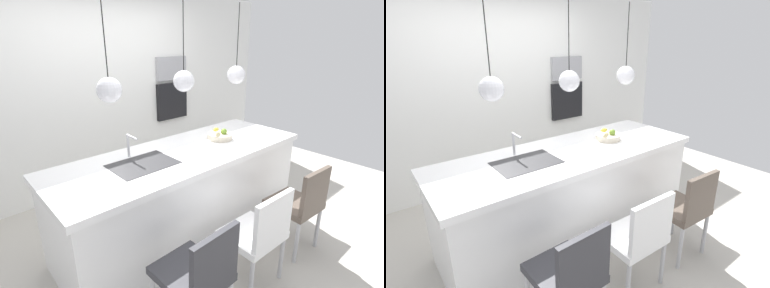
% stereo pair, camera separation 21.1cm
% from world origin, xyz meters
% --- Properties ---
extents(floor, '(6.60, 6.60, 0.00)m').
position_xyz_m(floor, '(0.00, 0.00, 0.00)').
color(floor, '#BCB7AD').
rests_on(floor, ground).
extents(back_wall, '(6.00, 0.10, 2.60)m').
position_xyz_m(back_wall, '(0.00, 1.65, 1.30)').
color(back_wall, white).
rests_on(back_wall, ground).
extents(kitchen_island, '(2.63, 0.93, 0.93)m').
position_xyz_m(kitchen_island, '(0.00, 0.00, 0.47)').
color(kitchen_island, white).
rests_on(kitchen_island, ground).
extents(sink_basin, '(0.56, 0.40, 0.02)m').
position_xyz_m(sink_basin, '(-0.47, 0.00, 0.93)').
color(sink_basin, '#2D2D30').
rests_on(sink_basin, kitchen_island).
extents(faucet, '(0.02, 0.17, 0.22)m').
position_xyz_m(faucet, '(-0.47, 0.21, 1.08)').
color(faucet, silver).
rests_on(faucet, kitchen_island).
extents(fruit_bowl, '(0.27, 0.27, 0.15)m').
position_xyz_m(fruit_bowl, '(0.53, 0.03, 0.97)').
color(fruit_bowl, beige).
rests_on(fruit_bowl, kitchen_island).
extents(microwave, '(0.54, 0.08, 0.34)m').
position_xyz_m(microwave, '(1.09, 1.58, 1.55)').
color(microwave, '#9E9EA3').
rests_on(microwave, back_wall).
extents(oven, '(0.56, 0.08, 0.56)m').
position_xyz_m(oven, '(1.09, 1.58, 1.05)').
color(oven, black).
rests_on(oven, back_wall).
extents(chair_near, '(0.43, 0.47, 0.90)m').
position_xyz_m(chair_near, '(-0.68, -0.92, 0.51)').
color(chair_near, '#333338').
rests_on(chair_near, ground).
extents(chair_middle, '(0.47, 0.42, 0.87)m').
position_xyz_m(chair_middle, '(-0.01, -0.92, 0.50)').
color(chair_middle, white).
rests_on(chair_middle, ground).
extents(chair_far, '(0.45, 0.45, 0.88)m').
position_xyz_m(chair_far, '(0.64, -0.92, 0.51)').
color(chair_far, brown).
rests_on(chair_far, ground).
extents(pendant_light_left, '(0.19, 0.19, 0.79)m').
position_xyz_m(pendant_light_left, '(-0.73, 0.00, 1.61)').
color(pendant_light_left, silver).
extents(pendant_light_center, '(0.19, 0.19, 0.79)m').
position_xyz_m(pendant_light_center, '(0.00, 0.00, 1.61)').
color(pendant_light_center, silver).
extents(pendant_light_right, '(0.19, 0.19, 0.79)m').
position_xyz_m(pendant_light_right, '(0.73, 0.00, 1.61)').
color(pendant_light_right, silver).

